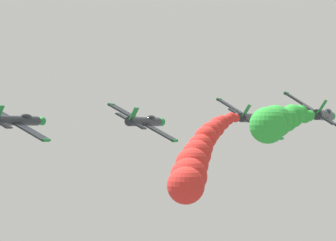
{
  "coord_description": "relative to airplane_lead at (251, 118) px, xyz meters",
  "views": [
    {
      "loc": [
        28.41,
        -75.58,
        94.34
      ],
      "look_at": [
        0.0,
        0.0,
        95.09
      ],
      "focal_mm": 79.07,
      "sensor_mm": 36.0,
      "label": 1
    }
  ],
  "objects": [
    {
      "name": "airplane_lead",
      "position": [
        0.0,
        0.0,
        0.0
      ],
      "size": [
        8.34,
        10.35,
        5.3
      ],
      "rotation": [
        0.0,
        0.55,
        0.0
      ],
      "color": "#23282D"
    },
    {
      "name": "smoke_trail_lead",
      "position": [
        1.22,
        -24.83,
        -4.01
      ],
      "size": [
        4.42,
        25.48,
        8.2
      ],
      "color": "red"
    },
    {
      "name": "airplane_left_inner",
      "position": [
        -11.04,
        -7.8,
        -0.48
      ],
      "size": [
        8.63,
        10.35,
        4.76
      ],
      "rotation": [
        0.0,
        0.48,
        0.0
      ],
      "color": "#23282D"
    },
    {
      "name": "airplane_right_inner",
      "position": [
        10.15,
        -8.48,
        0.14
      ],
      "size": [
        8.24,
        10.35,
        5.47
      ],
      "rotation": [
        0.0,
        0.57,
        0.0
      ],
      "color": "#23282D"
    },
    {
      "name": "smoke_trail_right_inner",
      "position": [
        10.01,
        -29.81,
        -0.61
      ],
      "size": [
        2.83,
        20.44,
        3.3
      ],
      "color": "green"
    },
    {
      "name": "airplane_left_outer",
      "position": [
        -22.45,
        -17.63,
        -0.4
      ],
      "size": [
        8.7,
        10.35,
        4.63
      ],
      "rotation": [
        0.0,
        0.47,
        0.0
      ],
      "color": "#23282D"
    }
  ]
}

